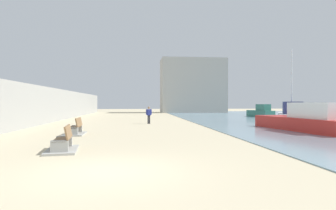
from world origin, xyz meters
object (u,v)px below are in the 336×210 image
bench_far (75,131)px  boat_outer (306,120)px  bench_near (63,145)px  person_walking (149,114)px  boat_distant (261,112)px  boat_far_right (292,115)px

bench_far → boat_outer: 14.49m
bench_near → boat_outer: boat_outer is taller
bench_near → person_walking: bearing=74.5°
person_walking → boat_outer: size_ratio=0.18×
boat_distant → boat_far_right: size_ratio=0.65×
bench_near → boat_far_right: 22.34m
bench_near → person_walking: size_ratio=1.47×
bench_far → boat_far_right: (18.00, 8.44, 0.51)m
bench_near → boat_far_right: boat_far_right is taller
boat_outer → boat_far_right: bearing=66.1°
bench_far → person_walking: person_walking is taller
bench_far → boat_distant: (19.46, 18.48, 0.40)m
bench_near → bench_far: (-0.75, 5.74, 0.00)m
boat_far_right → boat_outer: (-3.53, -7.97, -0.04)m
person_walking → boat_distant: size_ratio=0.33×
boat_distant → person_walking: bearing=-145.2°
bench_near → bench_far: same height
bench_far → boat_far_right: 19.89m
person_walking → bench_far: bearing=-119.4°
bench_near → boat_far_right: bearing=39.4°
bench_near → boat_distant: bearing=52.3°
bench_far → boat_far_right: bearing=25.1°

